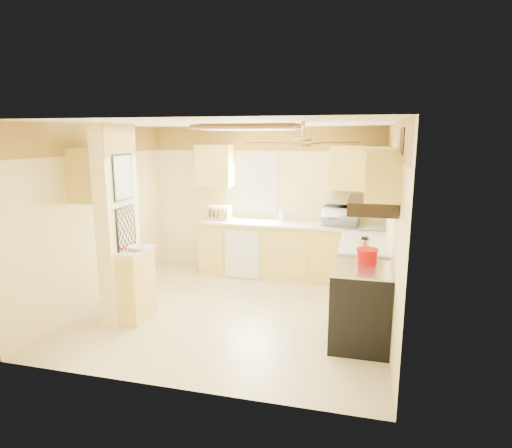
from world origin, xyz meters
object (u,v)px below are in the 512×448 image
(bowl, at_px, (137,248))
(dutch_oven, at_px, (367,256))
(stove, at_px, (360,306))
(kettle, at_px, (364,246))
(microwave, at_px, (341,216))

(bowl, relative_size, dutch_oven, 0.88)
(stove, bearing_deg, bowl, -179.49)
(bowl, xyz_separation_m, kettle, (2.77, 0.54, 0.07))
(dutch_oven, bearing_deg, microwave, 101.66)
(microwave, relative_size, dutch_oven, 2.23)
(bowl, relative_size, kettle, 1.08)
(dutch_oven, relative_size, kettle, 1.22)
(microwave, bearing_deg, kettle, 111.70)
(bowl, xyz_separation_m, dutch_oven, (2.81, 0.21, 0.03))
(bowl, bearing_deg, dutch_oven, 4.32)
(stove, xyz_separation_m, dutch_oven, (0.05, 0.19, 0.54))
(dutch_oven, bearing_deg, bowl, -175.68)
(microwave, distance_m, bowl, 3.23)
(stove, distance_m, kettle, 0.77)
(stove, distance_m, microwave, 2.25)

